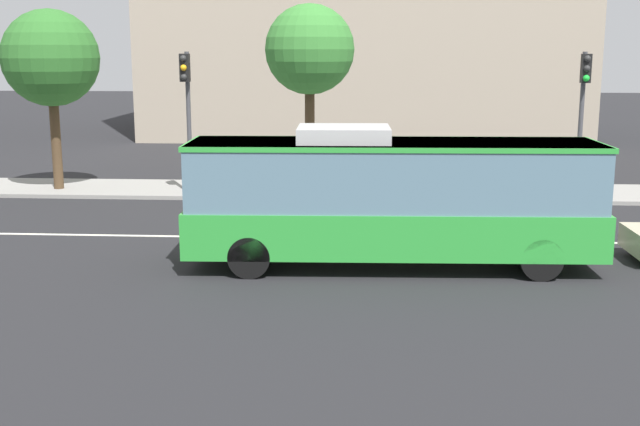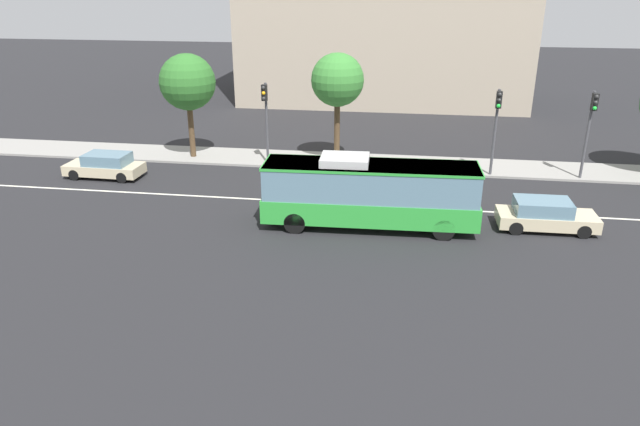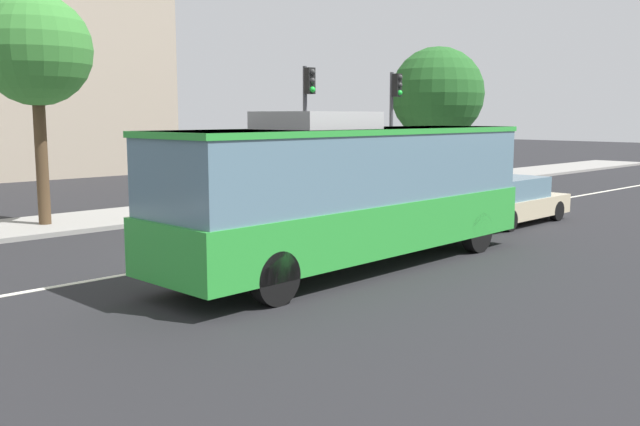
{
  "view_description": "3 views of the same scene",
  "coord_description": "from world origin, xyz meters",
  "px_view_note": "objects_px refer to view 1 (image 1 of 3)",
  "views": [
    {
      "loc": [
        0.59,
        -22.01,
        5.27
      ],
      "look_at": [
        -0.68,
        -2.55,
        1.27
      ],
      "focal_mm": 44.85,
      "sensor_mm": 36.0,
      "label": 1
    },
    {
      "loc": [
        2.66,
        -28.6,
        11.04
      ],
      "look_at": [
        -1.11,
        -3.75,
        0.94
      ],
      "focal_mm": 32.9,
      "sensor_mm": 36.0,
      "label": 2
    },
    {
      "loc": [
        -10.07,
        -13.29,
        3.37
      ],
      "look_at": [
        0.22,
        -2.65,
        1.29
      ],
      "focal_mm": 38.87,
      "sensor_mm": 36.0,
      "label": 3
    }
  ],
  "objects_px": {
    "traffic_light_mid_block": "(583,101)",
    "street_tree_kerbside_right": "(310,51)",
    "traffic_light_far_corner": "(187,99)",
    "street_tree_kerbside_left": "(51,59)",
    "transit_bus": "(392,195)"
  },
  "relations": [
    {
      "from": "traffic_light_mid_block",
      "to": "street_tree_kerbside_right",
      "type": "xyz_separation_m",
      "value": [
        -9.41,
        1.53,
        1.66
      ]
    },
    {
      "from": "traffic_light_far_corner",
      "to": "street_tree_kerbside_right",
      "type": "xyz_separation_m",
      "value": [
        4.22,
        1.39,
        1.66
      ]
    },
    {
      "from": "traffic_light_far_corner",
      "to": "street_tree_kerbside_left",
      "type": "xyz_separation_m",
      "value": [
        -5.23,
        1.03,
        1.37
      ]
    },
    {
      "from": "transit_bus",
      "to": "street_tree_kerbside_left",
      "type": "relative_size",
      "value": 1.5
    },
    {
      "from": "transit_bus",
      "to": "traffic_light_far_corner",
      "type": "xyz_separation_m",
      "value": [
        -7.01,
        8.72,
        1.75
      ]
    },
    {
      "from": "transit_bus",
      "to": "street_tree_kerbside_left",
      "type": "distance_m",
      "value": 15.95
    },
    {
      "from": "traffic_light_far_corner",
      "to": "street_tree_kerbside_right",
      "type": "relative_size",
      "value": 0.75
    },
    {
      "from": "transit_bus",
      "to": "street_tree_kerbside_right",
      "type": "bearing_deg",
      "value": 103.4
    },
    {
      "from": "street_tree_kerbside_left",
      "to": "street_tree_kerbside_right",
      "type": "bearing_deg",
      "value": 2.2
    },
    {
      "from": "street_tree_kerbside_left",
      "to": "transit_bus",
      "type": "bearing_deg",
      "value": -38.53
    },
    {
      "from": "transit_bus",
      "to": "street_tree_kerbside_left",
      "type": "xyz_separation_m",
      "value": [
        -12.24,
        9.74,
        3.13
      ]
    },
    {
      "from": "traffic_light_far_corner",
      "to": "traffic_light_mid_block",
      "type": "bearing_deg",
      "value": 93.12
    },
    {
      "from": "street_tree_kerbside_right",
      "to": "street_tree_kerbside_left",
      "type": "bearing_deg",
      "value": -177.8
    },
    {
      "from": "street_tree_kerbside_left",
      "to": "street_tree_kerbside_right",
      "type": "distance_m",
      "value": 9.46
    },
    {
      "from": "traffic_light_mid_block",
      "to": "street_tree_kerbside_right",
      "type": "height_order",
      "value": "street_tree_kerbside_right"
    }
  ]
}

